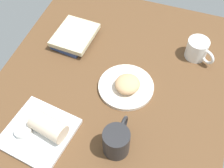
{
  "coord_description": "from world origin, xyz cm",
  "views": [
    {
      "loc": [
        -63.77,
        -22.26,
        96.47
      ],
      "look_at": [
        -1.34,
        -0.71,
        7.0
      ],
      "focal_mm": 47.0,
      "sensor_mm": 36.0,
      "label": 1
    }
  ],
  "objects_px": {
    "square_plate": "(39,133)",
    "breakfast_wrap": "(48,126)",
    "scone_pastry": "(128,84)",
    "book_stack": "(74,36)",
    "round_plate": "(126,87)",
    "coffee_mug": "(198,49)",
    "second_mug": "(117,141)",
    "sauce_cup": "(23,131)"
  },
  "relations": [
    {
      "from": "square_plate",
      "to": "breakfast_wrap",
      "type": "relative_size",
      "value": 1.77
    },
    {
      "from": "scone_pastry",
      "to": "breakfast_wrap",
      "type": "height_order",
      "value": "breakfast_wrap"
    },
    {
      "from": "breakfast_wrap",
      "to": "book_stack",
      "type": "xyz_separation_m",
      "value": [
        0.45,
        0.1,
        -0.03
      ]
    },
    {
      "from": "round_plate",
      "to": "scone_pastry",
      "type": "height_order",
      "value": "scone_pastry"
    },
    {
      "from": "coffee_mug",
      "to": "second_mug",
      "type": "xyz_separation_m",
      "value": [
        -0.5,
        0.18,
        0.01
      ]
    },
    {
      "from": "second_mug",
      "to": "breakfast_wrap",
      "type": "bearing_deg",
      "value": 96.02
    },
    {
      "from": "round_plate",
      "to": "square_plate",
      "type": "xyz_separation_m",
      "value": [
        -0.29,
        0.23,
        0.0
      ]
    },
    {
      "from": "scone_pastry",
      "to": "coffee_mug",
      "type": "xyz_separation_m",
      "value": [
        0.26,
        -0.22,
        0.01
      ]
    },
    {
      "from": "breakfast_wrap",
      "to": "coffee_mug",
      "type": "height_order",
      "value": "coffee_mug"
    },
    {
      "from": "coffee_mug",
      "to": "round_plate",
      "type": "bearing_deg",
      "value": 137.82
    },
    {
      "from": "round_plate",
      "to": "book_stack",
      "type": "xyz_separation_m",
      "value": [
        0.17,
        0.29,
        0.02
      ]
    },
    {
      "from": "scone_pastry",
      "to": "breakfast_wrap",
      "type": "distance_m",
      "value": 0.33
    },
    {
      "from": "second_mug",
      "to": "coffee_mug",
      "type": "bearing_deg",
      "value": -20.14
    },
    {
      "from": "coffee_mug",
      "to": "second_mug",
      "type": "relative_size",
      "value": 0.85
    },
    {
      "from": "breakfast_wrap",
      "to": "round_plate",
      "type": "bearing_deg",
      "value": -22.17
    },
    {
      "from": "coffee_mug",
      "to": "second_mug",
      "type": "distance_m",
      "value": 0.53
    },
    {
      "from": "book_stack",
      "to": "sauce_cup",
      "type": "bearing_deg",
      "value": -177.87
    },
    {
      "from": "round_plate",
      "to": "scone_pastry",
      "type": "bearing_deg",
      "value": -134.69
    },
    {
      "from": "scone_pastry",
      "to": "second_mug",
      "type": "distance_m",
      "value": 0.24
    },
    {
      "from": "sauce_cup",
      "to": "book_stack",
      "type": "bearing_deg",
      "value": 2.13
    },
    {
      "from": "round_plate",
      "to": "square_plate",
      "type": "height_order",
      "value": "square_plate"
    },
    {
      "from": "sauce_cup",
      "to": "book_stack",
      "type": "relative_size",
      "value": 0.29
    },
    {
      "from": "square_plate",
      "to": "book_stack",
      "type": "xyz_separation_m",
      "value": [
        0.46,
        0.06,
        0.02
      ]
    },
    {
      "from": "scone_pastry",
      "to": "coffee_mug",
      "type": "height_order",
      "value": "coffee_mug"
    },
    {
      "from": "scone_pastry",
      "to": "square_plate",
      "type": "xyz_separation_m",
      "value": [
        -0.28,
        0.23,
        -0.03
      ]
    },
    {
      "from": "round_plate",
      "to": "scone_pastry",
      "type": "distance_m",
      "value": 0.03
    },
    {
      "from": "sauce_cup",
      "to": "coffee_mug",
      "type": "bearing_deg",
      "value": -41.92
    },
    {
      "from": "sauce_cup",
      "to": "breakfast_wrap",
      "type": "relative_size",
      "value": 0.48
    },
    {
      "from": "round_plate",
      "to": "coffee_mug",
      "type": "distance_m",
      "value": 0.34
    },
    {
      "from": "scone_pastry",
      "to": "square_plate",
      "type": "height_order",
      "value": "scone_pastry"
    },
    {
      "from": "round_plate",
      "to": "square_plate",
      "type": "bearing_deg",
      "value": 141.79
    },
    {
      "from": "sauce_cup",
      "to": "second_mug",
      "type": "distance_m",
      "value": 0.32
    },
    {
      "from": "second_mug",
      "to": "sauce_cup",
      "type": "bearing_deg",
      "value": 100.29
    },
    {
      "from": "coffee_mug",
      "to": "scone_pastry",
      "type": "bearing_deg",
      "value": 139.49
    },
    {
      "from": "sauce_cup",
      "to": "coffee_mug",
      "type": "distance_m",
      "value": 0.75
    },
    {
      "from": "round_plate",
      "to": "sauce_cup",
      "type": "relative_size",
      "value": 3.61
    },
    {
      "from": "round_plate",
      "to": "book_stack",
      "type": "height_order",
      "value": "book_stack"
    },
    {
      "from": "sauce_cup",
      "to": "square_plate",
      "type": "bearing_deg",
      "value": -68.38
    },
    {
      "from": "round_plate",
      "to": "breakfast_wrap",
      "type": "height_order",
      "value": "breakfast_wrap"
    },
    {
      "from": "square_plate",
      "to": "book_stack",
      "type": "height_order",
      "value": "book_stack"
    },
    {
      "from": "square_plate",
      "to": "coffee_mug",
      "type": "relative_size",
      "value": 1.82
    },
    {
      "from": "sauce_cup",
      "to": "coffee_mug",
      "type": "relative_size",
      "value": 0.49
    }
  ]
}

